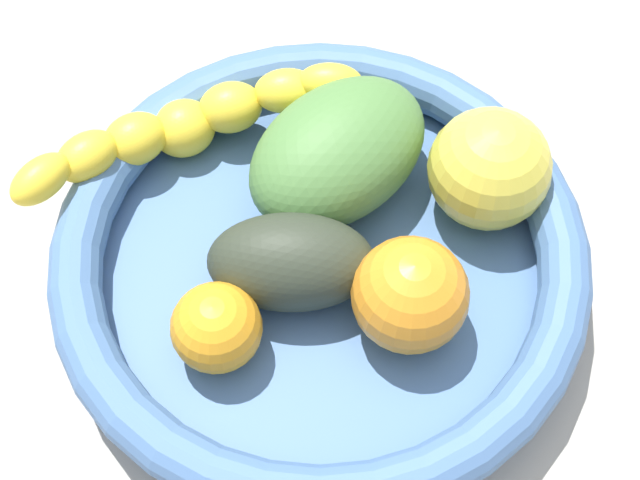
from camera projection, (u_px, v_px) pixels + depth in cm
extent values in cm
cube|color=#A49F94|center=(320.00, 296.00, 58.64)|extent=(120.00, 120.00, 3.00)
cylinder|color=#466A9D|center=(320.00, 275.00, 56.36)|extent=(28.91, 28.91, 2.30)
torus|color=#466A9D|center=(320.00, 253.00, 54.06)|extent=(31.06, 31.06, 3.07)
ellipsoid|color=yellow|center=(330.00, 82.00, 57.14)|extent=(4.43, 3.21, 2.34)
ellipsoid|color=yellow|center=(280.00, 92.00, 57.77)|extent=(4.22, 3.09, 2.76)
ellipsoid|color=yellow|center=(231.00, 107.00, 58.16)|extent=(4.18, 3.42, 3.18)
ellipsoid|color=yellow|center=(184.00, 128.00, 58.33)|extent=(4.66, 4.36, 3.60)
ellipsoid|color=yellow|center=(135.00, 139.00, 56.91)|extent=(4.86, 4.39, 3.18)
ellipsoid|color=yellow|center=(87.00, 156.00, 55.29)|extent=(4.83, 4.36, 2.76)
ellipsoid|color=yellow|center=(40.00, 179.00, 53.49)|extent=(4.59, 4.30, 2.34)
sphere|color=orange|center=(410.00, 295.00, 50.76)|extent=(6.45, 6.45, 6.45)
sphere|color=orange|center=(216.00, 328.00, 50.56)|extent=(5.00, 5.00, 5.00)
ellipsoid|color=#4B7B3D|center=(338.00, 152.00, 55.43)|extent=(14.58, 13.42, 6.76)
sphere|color=#D9CA44|center=(489.00, 169.00, 54.55)|extent=(7.22, 7.22, 7.22)
ellipsoid|color=#2E3629|center=(291.00, 262.00, 52.31)|extent=(10.34, 7.39, 5.57)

